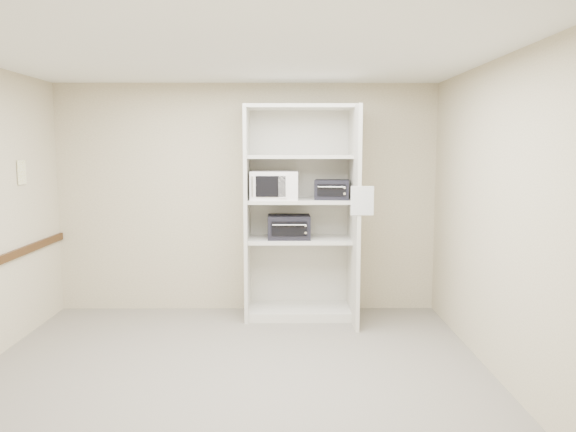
{
  "coord_description": "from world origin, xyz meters",
  "views": [
    {
      "loc": [
        0.44,
        -4.67,
        1.94
      ],
      "look_at": [
        0.48,
        1.28,
        1.22
      ],
      "focal_mm": 35.0,
      "sensor_mm": 36.0,
      "label": 1
    }
  ],
  "objects_px": {
    "microwave": "(275,185)",
    "toaster_oven_lower": "(289,227)",
    "shelving_unit": "(304,220)",
    "toaster_oven_upper": "(332,190)"
  },
  "relations": [
    {
      "from": "toaster_oven_lower",
      "to": "microwave",
      "type": "bearing_deg",
      "value": -177.79
    },
    {
      "from": "microwave",
      "to": "toaster_oven_lower",
      "type": "xyz_separation_m",
      "value": [
        0.16,
        0.01,
        -0.48
      ]
    },
    {
      "from": "toaster_oven_upper",
      "to": "toaster_oven_lower",
      "type": "relative_size",
      "value": 0.8
    },
    {
      "from": "toaster_oven_upper",
      "to": "toaster_oven_lower",
      "type": "bearing_deg",
      "value": -174.52
    },
    {
      "from": "microwave",
      "to": "toaster_oven_lower",
      "type": "relative_size",
      "value": 1.11
    },
    {
      "from": "toaster_oven_lower",
      "to": "toaster_oven_upper",
      "type": "bearing_deg",
      "value": -1.73
    },
    {
      "from": "microwave",
      "to": "toaster_oven_lower",
      "type": "distance_m",
      "value": 0.5
    },
    {
      "from": "toaster_oven_upper",
      "to": "toaster_oven_lower",
      "type": "height_order",
      "value": "toaster_oven_upper"
    },
    {
      "from": "shelving_unit",
      "to": "toaster_oven_upper",
      "type": "bearing_deg",
      "value": -9.32
    },
    {
      "from": "shelving_unit",
      "to": "toaster_oven_upper",
      "type": "xyz_separation_m",
      "value": [
        0.32,
        -0.05,
        0.35
      ]
    }
  ]
}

